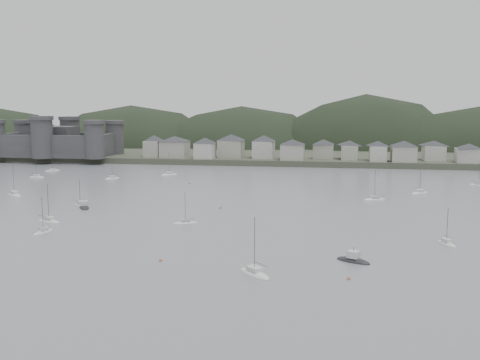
# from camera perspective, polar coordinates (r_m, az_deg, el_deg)

# --- Properties ---
(ground) EXTENTS (900.00, 900.00, 0.00)m
(ground) POSITION_cam_1_polar(r_m,az_deg,el_deg) (122.73, -5.87, -7.44)
(ground) COLOR slate
(ground) RESTS_ON ground
(far_shore_land) EXTENTS (900.00, 250.00, 3.00)m
(far_shore_land) POSITION_cam_1_polar(r_m,az_deg,el_deg) (411.49, 5.10, 3.44)
(far_shore_land) COLOR #383D2D
(far_shore_land) RESTS_ON ground
(forested_ridge) EXTENTS (851.55, 103.94, 102.57)m
(forested_ridge) POSITION_cam_1_polar(r_m,az_deg,el_deg) (386.90, 5.49, 1.26)
(forested_ridge) COLOR black
(forested_ridge) RESTS_ON ground
(castle) EXTENTS (66.00, 43.00, 20.00)m
(castle) POSITION_cam_1_polar(r_m,az_deg,el_deg) (331.49, -17.77, 3.72)
(castle) COLOR #39383B
(castle) RESTS_ON far_shore_land
(waterfront_town) EXTENTS (451.48, 28.46, 12.92)m
(waterfront_town) POSITION_cam_1_polar(r_m,az_deg,el_deg) (298.97, 13.14, 3.04)
(waterfront_town) COLOR gray
(waterfront_town) RESTS_ON far_shore_land
(moored_fleet) EXTENTS (251.06, 162.50, 12.69)m
(moored_fleet) POSITION_cam_1_polar(r_m,az_deg,el_deg) (181.27, -10.11, -2.51)
(moored_fleet) COLOR silver
(moored_fleet) RESTS_ON ground
(motor_launch_near) EXTENTS (7.81, 6.04, 3.79)m
(motor_launch_near) POSITION_cam_1_polar(r_m,az_deg,el_deg) (119.37, 11.21, -7.84)
(motor_launch_near) COLOR black
(motor_launch_near) RESTS_ON ground
(motor_launch_far) EXTENTS (6.25, 7.92, 3.82)m
(motor_launch_far) POSITION_cam_1_polar(r_m,az_deg,el_deg) (181.46, -15.24, -2.62)
(motor_launch_far) COLOR black
(motor_launch_far) RESTS_ON ground
(mooring_buoys) EXTENTS (117.06, 142.03, 0.70)m
(mooring_buoys) POSITION_cam_1_polar(r_m,az_deg,el_deg) (174.08, -9.40, -2.93)
(mooring_buoys) COLOR #B1643B
(mooring_buoys) RESTS_ON ground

